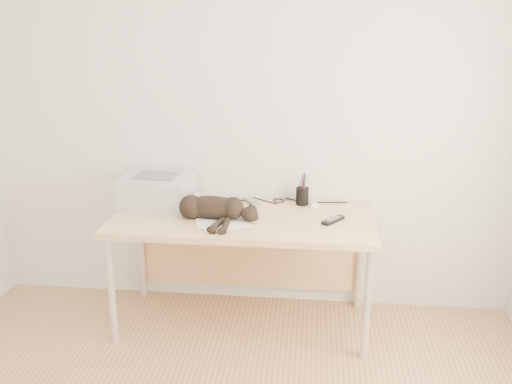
# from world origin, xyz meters

# --- Properties ---
(wall_back) EXTENTS (3.50, 0.00, 3.50)m
(wall_back) POSITION_xyz_m (0.00, 1.75, 1.30)
(wall_back) COLOR silver
(wall_back) RESTS_ON floor
(desk) EXTENTS (1.60, 0.70, 0.74)m
(desk) POSITION_xyz_m (0.00, 1.48, 0.61)
(desk) COLOR #E7C387
(desk) RESTS_ON floor
(printer) EXTENTS (0.45, 0.39, 0.20)m
(printer) POSITION_xyz_m (-0.57, 1.55, 0.84)
(printer) COLOR silver
(printer) RESTS_ON desk
(papers) EXTENTS (0.37, 0.31, 0.01)m
(papers) POSITION_xyz_m (-0.11, 1.28, 0.74)
(papers) COLOR white
(papers) RESTS_ON desk
(cat) EXTENTS (0.66, 0.34, 0.15)m
(cat) POSITION_xyz_m (-0.19, 1.34, 0.81)
(cat) COLOR black
(cat) RESTS_ON desk
(mug) EXTENTS (0.12, 0.12, 0.08)m
(mug) POSITION_xyz_m (-0.35, 1.61, 0.78)
(mug) COLOR white
(mug) RESTS_ON desk
(pen_cup) EXTENTS (0.08, 0.08, 0.21)m
(pen_cup) POSITION_xyz_m (0.35, 1.66, 0.80)
(pen_cup) COLOR black
(pen_cup) RESTS_ON desk
(remote_grey) EXTENTS (0.13, 0.18, 0.02)m
(remote_grey) POSITION_xyz_m (0.03, 1.64, 0.75)
(remote_grey) COLOR slate
(remote_grey) RESTS_ON desk
(remote_black) EXTENTS (0.14, 0.17, 0.02)m
(remote_black) POSITION_xyz_m (0.55, 1.37, 0.75)
(remote_black) COLOR black
(remote_black) RESTS_ON desk
(mouse) EXTENTS (0.08, 0.11, 0.03)m
(mouse) POSITION_xyz_m (0.43, 1.62, 0.76)
(mouse) COLOR white
(mouse) RESTS_ON desk
(cable_tangle) EXTENTS (1.36, 0.08, 0.01)m
(cable_tangle) POSITION_xyz_m (0.00, 1.70, 0.75)
(cable_tangle) COLOR black
(cable_tangle) RESTS_ON desk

